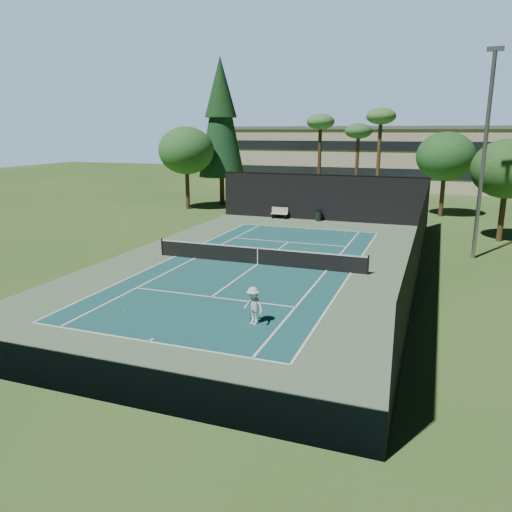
# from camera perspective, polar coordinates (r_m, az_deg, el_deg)

# --- Properties ---
(ground) EXTENTS (160.00, 160.00, 0.00)m
(ground) POSITION_cam_1_polar(r_m,az_deg,el_deg) (29.37, 0.18, -0.96)
(ground) COLOR #365921
(ground) RESTS_ON ground
(apron_slab) EXTENTS (18.00, 32.00, 0.01)m
(apron_slab) POSITION_cam_1_polar(r_m,az_deg,el_deg) (29.36, 0.18, -0.95)
(apron_slab) COLOR #577854
(apron_slab) RESTS_ON ground
(court_surface) EXTENTS (10.97, 23.77, 0.01)m
(court_surface) POSITION_cam_1_polar(r_m,az_deg,el_deg) (29.36, 0.18, -0.94)
(court_surface) COLOR #1A5455
(court_surface) RESTS_ON ground
(court_lines) EXTENTS (11.07, 23.87, 0.01)m
(court_lines) POSITION_cam_1_polar(r_m,az_deg,el_deg) (29.36, 0.18, -0.93)
(court_lines) COLOR white
(court_lines) RESTS_ON ground
(tennis_net) EXTENTS (12.90, 0.10, 1.10)m
(tennis_net) POSITION_cam_1_polar(r_m,az_deg,el_deg) (29.23, 0.18, 0.09)
(tennis_net) COLOR black
(tennis_net) RESTS_ON ground
(fence) EXTENTS (18.04, 32.05, 4.03)m
(fence) POSITION_cam_1_polar(r_m,az_deg,el_deg) (28.97, 0.23, 2.91)
(fence) COLOR black
(fence) RESTS_ON ground
(player) EXTENTS (1.16, 0.94, 1.57)m
(player) POSITION_cam_1_polar(r_m,az_deg,el_deg) (20.19, -0.29, -5.69)
(player) COLOR silver
(player) RESTS_ON ground
(tennis_ball_a) EXTENTS (0.07, 0.07, 0.07)m
(tennis_ball_a) POSITION_cam_1_polar(r_m,az_deg,el_deg) (22.60, -14.81, -6.02)
(tennis_ball_a) COLOR yellow
(tennis_ball_a) RESTS_ON ground
(tennis_ball_b) EXTENTS (0.06, 0.06, 0.06)m
(tennis_ball_b) POSITION_cam_1_polar(r_m,az_deg,el_deg) (31.50, -0.31, 0.13)
(tennis_ball_b) COLOR #B5CD2E
(tennis_ball_b) RESTS_ON ground
(tennis_ball_c) EXTENTS (0.08, 0.08, 0.08)m
(tennis_ball_c) POSITION_cam_1_polar(r_m,az_deg,el_deg) (33.28, 5.69, 0.83)
(tennis_ball_c) COLOR #D1EC35
(tennis_ball_c) RESTS_ON ground
(tennis_ball_d) EXTENTS (0.06, 0.06, 0.06)m
(tennis_ball_d) POSITION_cam_1_polar(r_m,az_deg,el_deg) (35.26, -7.83, 1.51)
(tennis_ball_d) COLOR #C8E534
(tennis_ball_d) RESTS_ON ground
(park_bench) EXTENTS (1.50, 0.45, 1.02)m
(park_bench) POSITION_cam_1_polar(r_m,az_deg,el_deg) (44.85, 2.70, 4.98)
(park_bench) COLOR beige
(park_bench) RESTS_ON ground
(trash_bin) EXTENTS (0.56, 0.56, 0.95)m
(trash_bin) POSITION_cam_1_polar(r_m,az_deg,el_deg) (43.94, 7.14, 4.60)
(trash_bin) COLOR black
(trash_bin) RESTS_ON ground
(pine_tree) EXTENTS (4.80, 4.80, 15.00)m
(pine_tree) POSITION_cam_1_polar(r_m,az_deg,el_deg) (53.31, -4.05, 16.11)
(pine_tree) COLOR #462F1E
(pine_tree) RESTS_ON ground
(palm_a) EXTENTS (2.80, 2.80, 9.32)m
(palm_a) POSITION_cam_1_polar(r_m,az_deg,el_deg) (51.99, 7.38, 14.58)
(palm_a) COLOR #402B1B
(palm_a) RESTS_ON ground
(palm_b) EXTENTS (2.80, 2.80, 8.42)m
(palm_b) POSITION_cam_1_polar(r_m,az_deg,el_deg) (53.30, 11.62, 13.51)
(palm_b) COLOR #4B3020
(palm_b) RESTS_ON ground
(palm_c) EXTENTS (2.80, 2.80, 9.77)m
(palm_c) POSITION_cam_1_polar(r_m,az_deg,el_deg) (50.00, 14.07, 14.79)
(palm_c) COLOR #4F3722
(palm_c) RESTS_ON ground
(decid_tree_a) EXTENTS (5.12, 5.12, 7.62)m
(decid_tree_a) POSITION_cam_1_polar(r_m,az_deg,el_deg) (48.72, 20.85, 10.58)
(decid_tree_a) COLOR #48301F
(decid_tree_a) RESTS_ON ground
(decid_tree_b) EXTENTS (4.80, 4.80, 7.14)m
(decid_tree_b) POSITION_cam_1_polar(r_m,az_deg,el_deg) (38.99, 26.79, 8.86)
(decid_tree_b) COLOR #4A371F
(decid_tree_b) RESTS_ON ground
(decid_tree_c) EXTENTS (5.44, 5.44, 8.09)m
(decid_tree_c) POSITION_cam_1_polar(r_m,az_deg,el_deg) (50.58, -7.97, 11.83)
(decid_tree_c) COLOR #4F3121
(decid_tree_c) RESTS_ON ground
(campus_building) EXTENTS (40.50, 12.50, 8.30)m
(campus_building) POSITION_cam_1_polar(r_m,az_deg,el_deg) (73.36, 12.76, 11.05)
(campus_building) COLOR #B4A58C
(campus_building) RESTS_ON ground
(light_pole) EXTENTS (0.90, 0.25, 12.22)m
(light_pole) POSITION_cam_1_polar(r_m,az_deg,el_deg) (32.77, 24.65, 10.80)
(light_pole) COLOR gray
(light_pole) RESTS_ON ground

